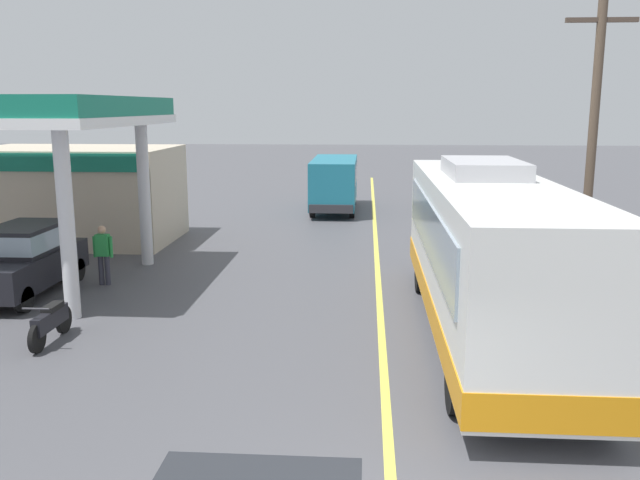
# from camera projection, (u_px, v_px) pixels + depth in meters

# --- Properties ---
(ground) EXTENTS (120.00, 120.00, 0.00)m
(ground) POSITION_uv_depth(u_px,v_px,m) (375.00, 231.00, 26.52)
(ground) COLOR #4C4C51
(lane_divider_stripe) EXTENTS (0.16, 50.00, 0.01)m
(lane_divider_stripe) POSITION_uv_depth(u_px,v_px,m) (377.00, 259.00, 21.63)
(lane_divider_stripe) COLOR #D8CC4C
(lane_divider_stripe) RESTS_ON ground
(coach_bus_main) EXTENTS (2.60, 11.04, 3.69)m
(coach_bus_main) POSITION_uv_depth(u_px,v_px,m) (488.00, 256.00, 14.18)
(coach_bus_main) COLOR white
(coach_bus_main) RESTS_ON ground
(gas_station_roadside) EXTENTS (9.10, 11.95, 5.10)m
(gas_station_roadside) POSITION_uv_depth(u_px,v_px,m) (49.00, 175.00, 22.10)
(gas_station_roadside) COLOR #147259
(gas_station_roadside) RESTS_ON ground
(car_at_pump) EXTENTS (1.70, 4.20, 1.82)m
(car_at_pump) POSITION_uv_depth(u_px,v_px,m) (24.00, 256.00, 17.40)
(car_at_pump) COLOR black
(car_at_pump) RESTS_ON ground
(minibus_opposing_lane) EXTENTS (2.04, 6.13, 2.44)m
(minibus_opposing_lane) POSITION_uv_depth(u_px,v_px,m) (334.00, 180.00, 31.30)
(minibus_opposing_lane) COLOR teal
(minibus_opposing_lane) RESTS_ON ground
(motorcycle_parked_forecourt) EXTENTS (0.55, 1.80, 0.92)m
(motorcycle_parked_forecourt) POSITION_uv_depth(u_px,v_px,m) (51.00, 322.00, 13.91)
(motorcycle_parked_forecourt) COLOR black
(motorcycle_parked_forecourt) RESTS_ON ground
(pedestrian_near_pump) EXTENTS (0.55, 0.22, 1.66)m
(pedestrian_near_pump) POSITION_uv_depth(u_px,v_px,m) (103.00, 252.00, 18.31)
(pedestrian_near_pump) COLOR #33333F
(pedestrian_near_pump) RESTS_ON ground
(utility_pole_roadside) EXTENTS (1.80, 0.24, 7.60)m
(utility_pole_roadside) POSITION_uv_depth(u_px,v_px,m) (592.00, 140.00, 17.49)
(utility_pole_roadside) COLOR brown
(utility_pole_roadside) RESTS_ON ground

